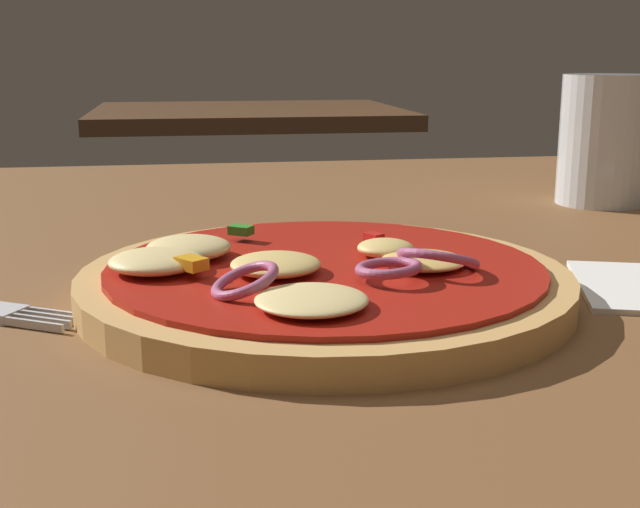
% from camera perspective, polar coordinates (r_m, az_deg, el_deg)
% --- Properties ---
extents(dining_table, '(1.48, 1.10, 0.03)m').
position_cam_1_polar(dining_table, '(0.45, 3.44, -4.90)').
color(dining_table, brown).
rests_on(dining_table, ground).
extents(pizza, '(0.25, 0.25, 0.03)m').
position_cam_1_polar(pizza, '(0.43, 0.12, -1.92)').
color(pizza, tan).
rests_on(pizza, dining_table).
extents(beer_glass, '(0.07, 0.07, 0.11)m').
position_cam_1_polar(beer_glass, '(0.74, 18.64, 6.76)').
color(beer_glass, silver).
rests_on(beer_glass, dining_table).
extents(background_table, '(0.67, 0.55, 0.03)m').
position_cam_1_polar(background_table, '(1.90, -4.92, 9.36)').
color(background_table, '#4C301C').
rests_on(background_table, ground).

